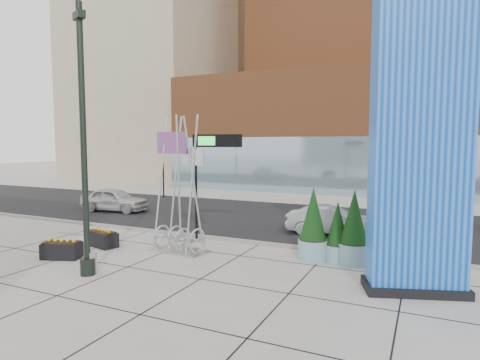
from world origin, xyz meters
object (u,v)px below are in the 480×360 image
at_px(car_white_west, 115,200).
at_px(overhead_street_sign, 212,150).
at_px(blue_pylon, 420,135).
at_px(public_art_sculpture, 179,216).
at_px(concrete_bollard, 91,263).
at_px(car_silver_mid, 330,221).
at_px(lamp_post, 84,167).

bearing_deg(car_white_west, overhead_street_sign, -121.34).
bearing_deg(car_white_west, blue_pylon, -118.86).
height_order(public_art_sculpture, overhead_street_sign, public_art_sculpture).
bearing_deg(blue_pylon, car_white_west, 139.55).
relative_size(concrete_bollard, overhead_street_sign, 0.16).
height_order(blue_pylon, concrete_bollard, blue_pylon).
distance_m(public_art_sculpture, car_silver_mid, 7.50).
xyz_separation_m(public_art_sculpture, car_silver_mid, (4.88, 5.64, -0.76)).
relative_size(blue_pylon, overhead_street_sign, 1.99).
relative_size(public_art_sculpture, car_silver_mid, 1.33).
bearing_deg(concrete_bollard, public_art_sculpture, 72.21).
bearing_deg(lamp_post, car_silver_mid, 57.30).
bearing_deg(public_art_sculpture, car_white_west, 151.86).
distance_m(public_art_sculpture, overhead_street_sign, 3.39).
xyz_separation_m(public_art_sculpture, concrete_bollard, (-1.16, -3.61, -1.07)).
bearing_deg(blue_pylon, car_silver_mid, 102.56).
bearing_deg(concrete_bollard, car_silver_mid, 56.85).
xyz_separation_m(overhead_street_sign, car_white_west, (-9.66, 4.36, -3.36)).
bearing_deg(overhead_street_sign, car_white_west, 145.71).
relative_size(blue_pylon, lamp_post, 1.08).
distance_m(car_white_west, car_silver_mid, 14.22).
xyz_separation_m(lamp_post, car_white_west, (-8.16, 10.20, -2.87)).
relative_size(overhead_street_sign, car_white_west, 1.08).
bearing_deg(car_silver_mid, public_art_sculpture, 132.72).
relative_size(lamp_post, concrete_bollard, 11.88).
bearing_deg(concrete_bollard, lamp_post, -88.11).
relative_size(blue_pylon, car_white_west, 2.15).
bearing_deg(public_art_sculpture, lamp_post, -100.53).
relative_size(public_art_sculpture, concrete_bollard, 7.40).
bearing_deg(lamp_post, car_white_west, 128.66).
bearing_deg(car_white_west, car_silver_mid, -100.24).
height_order(concrete_bollard, overhead_street_sign, overhead_street_sign).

